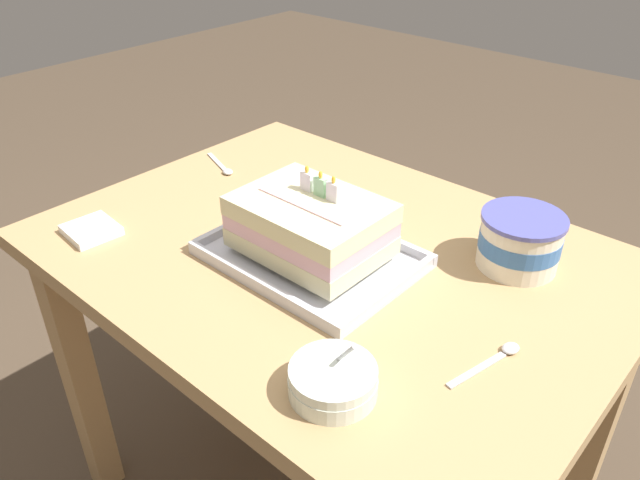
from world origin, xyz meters
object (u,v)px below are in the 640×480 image
(foil_tray, at_px, (311,256))
(napkin_pile, at_px, (91,230))
(ice_cream_tub, at_px, (520,241))
(serving_spoon_by_bowls, at_px, (500,355))
(bowl_stack, at_px, (333,381))
(serving_spoon_near_tray, at_px, (224,168))
(birthday_cake, at_px, (310,225))

(foil_tray, relative_size, napkin_pile, 3.52)
(foil_tray, distance_m, ice_cream_tub, 0.36)
(foil_tray, relative_size, ice_cream_tub, 2.49)
(foil_tray, xyz_separation_m, napkin_pile, (-0.37, -0.21, 0.00))
(ice_cream_tub, relative_size, serving_spoon_by_bowls, 1.03)
(bowl_stack, relative_size, ice_cream_tub, 0.84)
(foil_tray, xyz_separation_m, serving_spoon_by_bowls, (0.37, -0.00, -0.00))
(serving_spoon_near_tray, height_order, serving_spoon_by_bowls, same)
(ice_cream_tub, bearing_deg, serving_spoon_near_tray, -172.50)
(birthday_cake, distance_m, ice_cream_tub, 0.36)
(ice_cream_tub, bearing_deg, bowl_stack, -95.32)
(napkin_pile, bearing_deg, serving_spoon_by_bowls, 15.61)
(birthday_cake, height_order, napkin_pile, birthday_cake)
(ice_cream_tub, distance_m, napkin_pile, 0.79)
(ice_cream_tub, relative_size, napkin_pile, 1.42)
(bowl_stack, xyz_separation_m, serving_spoon_near_tray, (-0.64, 0.36, -0.02))
(bowl_stack, distance_m, serving_spoon_by_bowls, 0.25)
(serving_spoon_near_tray, relative_size, napkin_pile, 1.31)
(birthday_cake, distance_m, bowl_stack, 0.33)
(foil_tray, bearing_deg, serving_spoon_near_tray, 160.60)
(bowl_stack, bearing_deg, foil_tray, 137.84)
(ice_cream_tub, distance_m, serving_spoon_near_tray, 0.69)
(birthday_cake, bearing_deg, serving_spoon_by_bowls, -0.69)
(napkin_pile, bearing_deg, ice_cream_tub, 34.12)
(birthday_cake, xyz_separation_m, serving_spoon_near_tray, (-0.40, 0.14, -0.07))
(bowl_stack, bearing_deg, ice_cream_tub, 84.68)
(bowl_stack, xyz_separation_m, serving_spoon_by_bowls, (0.14, 0.21, -0.02))
(birthday_cake, height_order, ice_cream_tub, birthday_cake)
(birthday_cake, xyz_separation_m, napkin_pile, (-0.37, -0.21, -0.06))
(serving_spoon_near_tray, bearing_deg, foil_tray, -19.40)
(birthday_cake, relative_size, napkin_pile, 2.47)
(birthday_cake, height_order, serving_spoon_by_bowls, birthday_cake)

